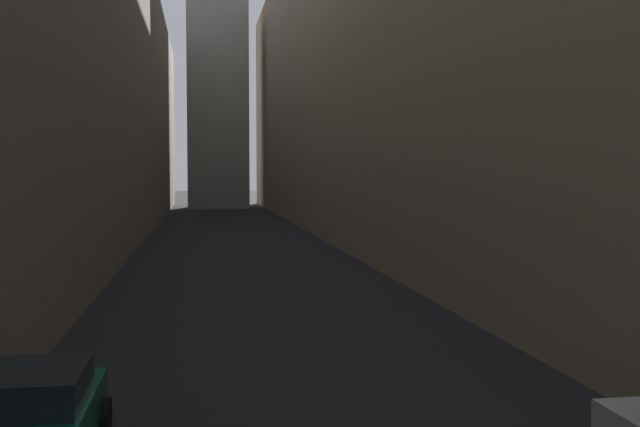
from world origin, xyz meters
TOP-DOWN VIEW (x-y plane):
  - ground_plane at (0.00, 48.00)m, footprint 264.00×264.00m
  - building_block_left at (-10.93, 50.00)m, footprint 10.85×108.00m
  - building_block_right at (12.40, 50.00)m, footprint 13.80×108.00m
  - parked_car_left_second at (-4.40, 12.78)m, footprint 1.92×3.98m

SIDE VIEW (x-z plane):
  - ground_plane at x=0.00m, z-range 0.00..0.00m
  - parked_car_left_second at x=-4.40m, z-range 0.02..1.46m
  - building_block_left at x=-10.93m, z-range 0.00..19.87m
  - building_block_right at x=12.40m, z-range 0.00..24.06m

